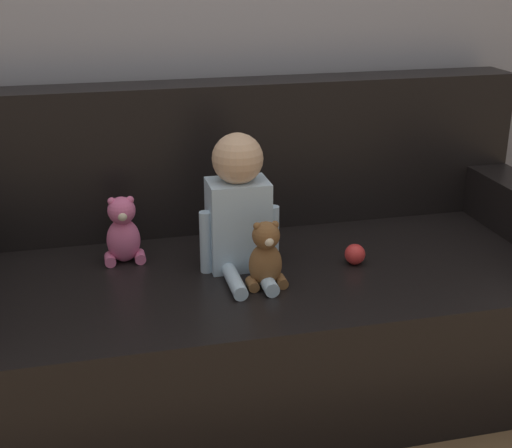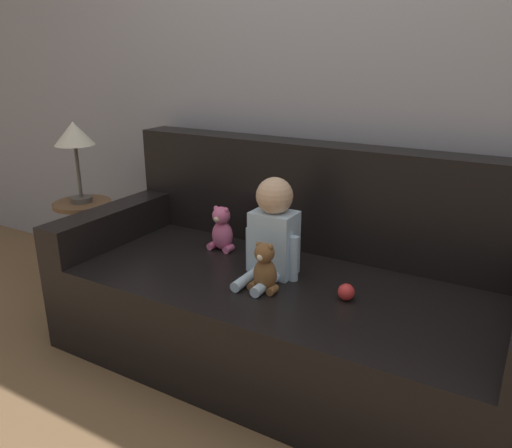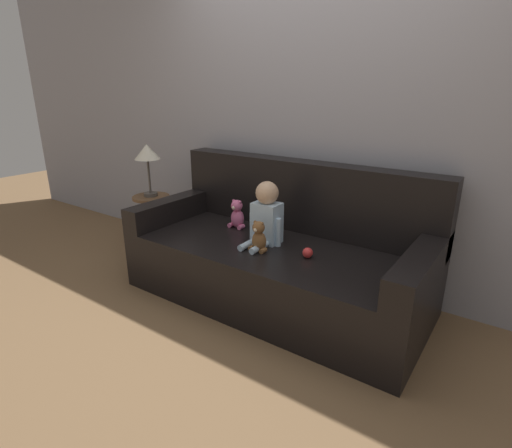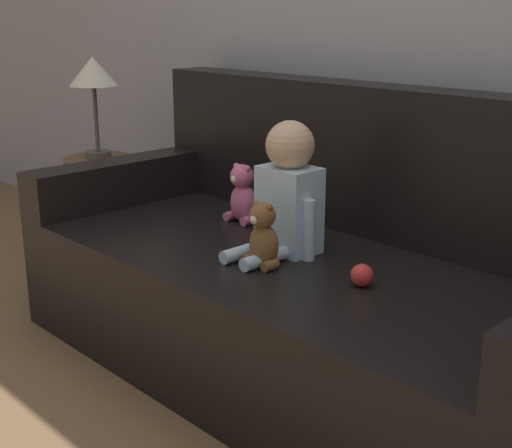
{
  "view_description": "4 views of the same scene",
  "coord_description": "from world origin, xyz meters",
  "px_view_note": "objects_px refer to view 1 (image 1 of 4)",
  "views": [
    {
      "loc": [
        -0.51,
        -2.05,
        1.39
      ],
      "look_at": [
        -0.02,
        -0.07,
        0.6
      ],
      "focal_mm": 50.0,
      "sensor_mm": 36.0,
      "label": 1
    },
    {
      "loc": [
        0.89,
        -1.79,
        1.37
      ],
      "look_at": [
        -0.13,
        -0.05,
        0.67
      ],
      "focal_mm": 35.0,
      "sensor_mm": 36.0,
      "label": 2
    },
    {
      "loc": [
        1.39,
        -2.19,
        1.48
      ],
      "look_at": [
        -0.14,
        -0.03,
        0.56
      ],
      "focal_mm": 28.0,
      "sensor_mm": 36.0,
      "label": 3
    },
    {
      "loc": [
        1.49,
        -1.64,
        1.21
      ],
      "look_at": [
        -0.13,
        -0.09,
        0.53
      ],
      "focal_mm": 50.0,
      "sensor_mm": 36.0,
      "label": 4
    }
  ],
  "objects_px": {
    "couch": "(254,286)",
    "toy_ball": "(355,254)",
    "teddy_bear_brown": "(266,256)",
    "person_baby": "(239,208)",
    "plush_toy_side": "(123,232)"
  },
  "relations": [
    {
      "from": "teddy_bear_brown",
      "to": "toy_ball",
      "type": "height_order",
      "value": "teddy_bear_brown"
    },
    {
      "from": "teddy_bear_brown",
      "to": "plush_toy_side",
      "type": "height_order",
      "value": "plush_toy_side"
    },
    {
      "from": "plush_toy_side",
      "to": "toy_ball",
      "type": "xyz_separation_m",
      "value": [
        0.72,
        -0.2,
        -0.07
      ]
    },
    {
      "from": "teddy_bear_brown",
      "to": "person_baby",
      "type": "bearing_deg",
      "value": 106.85
    },
    {
      "from": "teddy_bear_brown",
      "to": "toy_ball",
      "type": "relative_size",
      "value": 3.11
    },
    {
      "from": "toy_ball",
      "to": "plush_toy_side",
      "type": "bearing_deg",
      "value": 164.79
    },
    {
      "from": "person_baby",
      "to": "teddy_bear_brown",
      "type": "bearing_deg",
      "value": -73.15
    },
    {
      "from": "person_baby",
      "to": "teddy_bear_brown",
      "type": "height_order",
      "value": "person_baby"
    },
    {
      "from": "person_baby",
      "to": "teddy_bear_brown",
      "type": "relative_size",
      "value": 2.09
    },
    {
      "from": "couch",
      "to": "toy_ball",
      "type": "xyz_separation_m",
      "value": [
        0.3,
        -0.15,
        0.15
      ]
    },
    {
      "from": "person_baby",
      "to": "plush_toy_side",
      "type": "height_order",
      "value": "person_baby"
    },
    {
      "from": "person_baby",
      "to": "toy_ball",
      "type": "height_order",
      "value": "person_baby"
    },
    {
      "from": "teddy_bear_brown",
      "to": "plush_toy_side",
      "type": "relative_size",
      "value": 0.93
    },
    {
      "from": "couch",
      "to": "person_baby",
      "type": "xyz_separation_m",
      "value": [
        -0.07,
        -0.08,
        0.32
      ]
    },
    {
      "from": "person_baby",
      "to": "plush_toy_side",
      "type": "relative_size",
      "value": 1.95
    }
  ]
}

